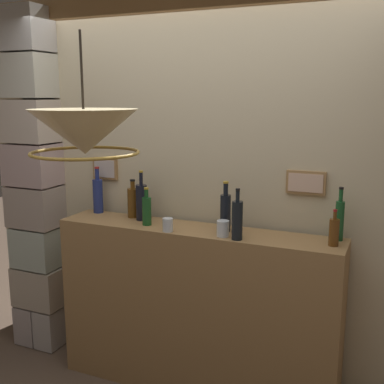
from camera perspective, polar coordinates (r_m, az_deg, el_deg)
The scene contains 14 objects.
panelled_rear_partition at distance 3.25m, azimuth 2.08°, elevation 1.31°, with size 3.64×0.15×2.65m.
stone_pillar at distance 3.87m, azimuth -18.00°, elevation 0.85°, with size 0.39×0.32×2.59m.
bar_shelf_unit at distance 3.29m, azimuth 0.36°, elevation -13.92°, with size 1.89×0.34×1.13m, color #9E7547.
liquor_bottle_scotch at distance 3.01m, azimuth 4.00°, elevation -2.30°, with size 0.07×0.07×0.32m.
liquor_bottle_mezcal at distance 3.38m, azimuth -7.03°, elevation -1.18°, with size 0.08×0.08×0.27m.
liquor_bottle_whiskey at distance 3.55m, azimuth -11.12°, elevation -0.32°, with size 0.07×0.07×0.34m.
liquor_bottle_port at distance 2.94m, azimuth 17.13°, elevation -3.10°, with size 0.05×0.05×0.32m.
liquor_bottle_tequila at distance 2.84m, azimuth 5.40°, elevation -3.28°, with size 0.07×0.07×0.31m.
liquor_bottle_vermouth at distance 3.17m, azimuth -5.40°, elevation -2.14°, with size 0.06×0.06×0.25m.
liquor_bottle_rye at distance 3.29m, azimuth -6.03°, elevation -1.13°, with size 0.08×0.08×0.34m.
liquor_bottle_gin at distance 2.84m, azimuth 16.53°, elevation -4.56°, with size 0.06×0.06×0.21m.
glass_tumbler_rocks at distance 3.02m, azimuth -2.90°, elevation -3.91°, with size 0.07×0.07×0.09m.
glass_tumbler_highball at distance 2.92m, azimuth 3.69°, elevation -4.35°, with size 0.08×0.08×0.10m.
pendant_lamp at distance 2.31m, azimuth -12.68°, elevation 6.84°, with size 0.51×0.51×0.56m.
Camera 1 is at (1.17, -1.88, 1.97)m, focal length 44.86 mm.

